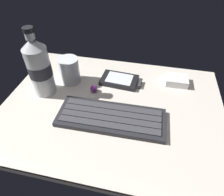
% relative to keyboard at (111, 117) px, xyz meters
% --- Properties ---
extents(ground_plane, '(0.64, 0.48, 0.03)m').
position_rel_keyboard_xyz_m(ground_plane, '(-0.01, 0.05, -0.02)').
color(ground_plane, beige).
extents(keyboard, '(0.29, 0.12, 0.02)m').
position_rel_keyboard_xyz_m(keyboard, '(0.00, 0.00, 0.00)').
color(keyboard, '#232328').
rests_on(keyboard, ground_plane).
extents(handheld_device, '(0.13, 0.09, 0.02)m').
position_rel_keyboard_xyz_m(handheld_device, '(-0.00, 0.17, -0.00)').
color(handheld_device, black).
rests_on(handheld_device, ground_plane).
extents(juice_cup, '(0.06, 0.06, 0.09)m').
position_rel_keyboard_xyz_m(juice_cup, '(-0.17, 0.14, 0.03)').
color(juice_cup, silver).
rests_on(juice_cup, ground_plane).
extents(water_bottle, '(0.07, 0.07, 0.21)m').
position_rel_keyboard_xyz_m(water_bottle, '(-0.23, 0.07, 0.08)').
color(water_bottle, silver).
rests_on(water_bottle, ground_plane).
extents(charger_block, '(0.07, 0.06, 0.02)m').
position_rel_keyboard_xyz_m(charger_block, '(0.18, 0.20, 0.00)').
color(charger_block, white).
rests_on(charger_block, ground_plane).
extents(trackball_mouse, '(0.02, 0.02, 0.02)m').
position_rel_keyboard_xyz_m(trackball_mouse, '(-0.08, 0.10, 0.00)').
color(trackball_mouse, purple).
rests_on(trackball_mouse, ground_plane).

